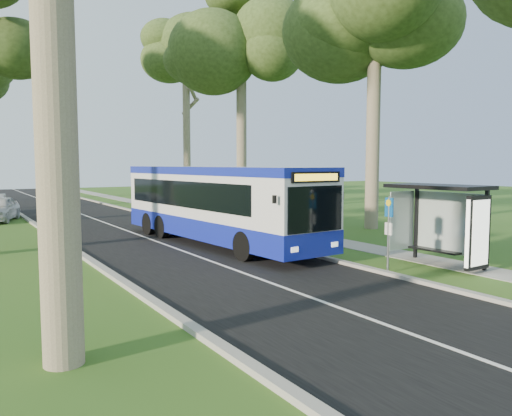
{
  "coord_description": "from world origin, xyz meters",
  "views": [
    {
      "loc": [
        -11.04,
        -12.47,
        3.3
      ],
      "look_at": [
        -0.81,
        3.9,
        1.6
      ],
      "focal_mm": 35.0,
      "sensor_mm": 36.0,
      "label": 1
    }
  ],
  "objects_px": {
    "bus": "(216,204)",
    "bus_shelter": "(452,210)",
    "litter_bin": "(303,234)",
    "bus_stop_sign": "(389,225)"
  },
  "relations": [
    {
      "from": "bus_stop_sign",
      "to": "bus_shelter",
      "type": "bearing_deg",
      "value": -11.7
    },
    {
      "from": "bus",
      "to": "bus_stop_sign",
      "type": "bearing_deg",
      "value": -79.64
    },
    {
      "from": "bus",
      "to": "bus_shelter",
      "type": "xyz_separation_m",
      "value": [
        4.11,
        -8.19,
        0.21
      ]
    },
    {
      "from": "bus",
      "to": "litter_bin",
      "type": "height_order",
      "value": "bus"
    },
    {
      "from": "bus_stop_sign",
      "to": "bus_shelter",
      "type": "height_order",
      "value": "bus_shelter"
    },
    {
      "from": "bus_stop_sign",
      "to": "bus_shelter",
      "type": "relative_size",
      "value": 0.74
    },
    {
      "from": "bus_stop_sign",
      "to": "litter_bin",
      "type": "xyz_separation_m",
      "value": [
        0.96,
        5.52,
        -1.03
      ]
    },
    {
      "from": "bus",
      "to": "bus_shelter",
      "type": "bearing_deg",
      "value": -67.13
    },
    {
      "from": "bus_stop_sign",
      "to": "litter_bin",
      "type": "bearing_deg",
      "value": 83.21
    },
    {
      "from": "bus",
      "to": "bus_shelter",
      "type": "distance_m",
      "value": 9.16
    }
  ]
}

